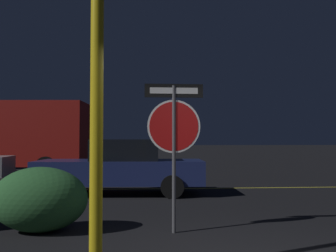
% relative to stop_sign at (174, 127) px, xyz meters
% --- Properties ---
extents(road_center_stripe, '(36.25, 0.12, 0.01)m').
position_rel_stop_sign_xyz_m(road_center_stripe, '(0.54, 5.53, -1.70)').
color(road_center_stripe, gold).
rests_on(road_center_stripe, ground_plane).
extents(stop_sign, '(0.95, 0.06, 2.40)m').
position_rel_stop_sign_xyz_m(stop_sign, '(0.00, 0.00, 0.00)').
color(stop_sign, '#4C4C51').
rests_on(stop_sign, ground_plane).
extents(yellow_pole_left, '(0.14, 0.14, 2.96)m').
position_rel_stop_sign_xyz_m(yellow_pole_left, '(-1.00, -2.09, -0.22)').
color(yellow_pole_left, yellow).
rests_on(yellow_pole_left, ground_plane).
extents(hedge_bush_1, '(1.53, 1.01, 1.05)m').
position_rel_stop_sign_xyz_m(hedge_bush_1, '(-2.16, 0.20, -1.18)').
color(hedge_bush_1, '#2D6633').
rests_on(hedge_bush_1, ground_plane).
extents(passing_car_2, '(4.71, 2.04, 1.51)m').
position_rel_stop_sign_xyz_m(passing_car_2, '(-1.05, 4.47, -0.96)').
color(passing_car_2, navy).
rests_on(passing_car_2, ground_plane).
extents(delivery_truck, '(6.96, 2.70, 3.16)m').
position_rel_stop_sign_xyz_m(delivery_truck, '(-6.36, 10.85, -0.02)').
color(delivery_truck, maroon).
rests_on(delivery_truck, ground_plane).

